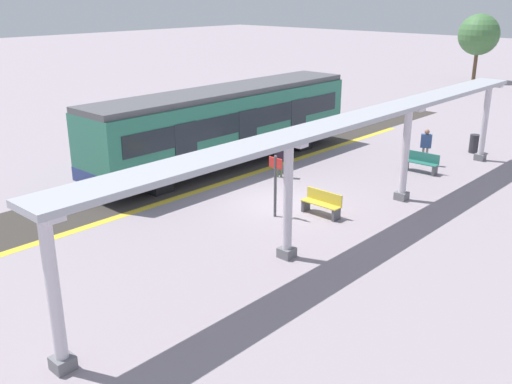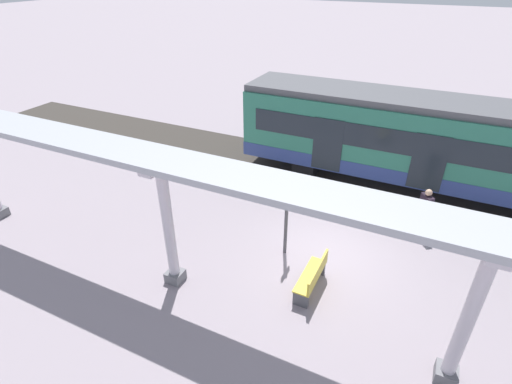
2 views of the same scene
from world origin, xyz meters
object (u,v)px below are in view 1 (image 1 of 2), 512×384
bench_mid_platform (421,162)px  trash_bin (474,144)px  platform_info_sign (275,180)px  passenger_waiting_near_edge (280,155)px  passenger_by_the_benches (426,143)px  canopy_pillar_nearest (54,292)px  train_near_carriage (227,125)px  canopy_pillar_third (405,153)px  canopy_pillar_fourth (485,122)px  bench_near_end (322,203)px  canopy_pillar_second (288,200)px

bench_mid_platform → trash_bin: trash_bin is taller
platform_info_sign → passenger_waiting_near_edge: platform_info_sign is taller
passenger_by_the_benches → passenger_waiting_near_edge: bearing=-122.1°
platform_info_sign → canopy_pillar_nearest: bearing=-75.8°
passenger_by_the_benches → trash_bin: bearing=78.0°
train_near_carriage → canopy_pillar_nearest: 15.21m
passenger_by_the_benches → canopy_pillar_nearest: bearing=-85.3°
canopy_pillar_third → platform_info_sign: canopy_pillar_third is taller
canopy_pillar_fourth → passenger_waiting_near_edge: (-5.21, -8.35, -0.83)m
train_near_carriage → passenger_waiting_near_edge: (2.95, 0.20, -0.85)m
canopy_pillar_third → bench_mid_platform: (-1.15, 3.74, -1.37)m
platform_info_sign → passenger_by_the_benches: bearing=84.8°
canopy_pillar_fourth → trash_bin: (-0.77, 1.11, -1.36)m
canopy_pillar_nearest → passenger_by_the_benches: 18.95m
bench_mid_platform → platform_info_sign: (-1.25, -8.29, 0.89)m
train_near_carriage → canopy_pillar_third: size_ratio=3.91×
train_near_carriage → trash_bin: bearing=52.6°
canopy_pillar_nearest → bench_mid_platform: size_ratio=2.36×
bench_near_end → trash_bin: trash_bin is taller
passenger_waiting_near_edge → platform_info_sign: bearing=-51.5°
canopy_pillar_fourth → passenger_waiting_near_edge: size_ratio=2.27×
canopy_pillar_third → platform_info_sign: 5.17m
train_near_carriage → trash_bin: size_ratio=15.63×
platform_info_sign → passenger_waiting_near_edge: (-2.81, 3.53, -0.34)m
bench_near_end → platform_info_sign: (-1.12, -1.23, 0.89)m
train_near_carriage → canopy_pillar_fourth: size_ratio=3.91×
canopy_pillar_second → passenger_by_the_benches: (-1.55, 11.61, -0.78)m
bench_near_end → trash_bin: bearing=87.5°
canopy_pillar_nearest → bench_near_end: canopy_pillar_nearest is taller
canopy_pillar_nearest → canopy_pillar_third: (0.00, 14.06, 0.00)m
train_near_carriage → passenger_by_the_benches: bearing=42.4°
bench_near_end → trash_bin: (0.51, 11.76, 0.00)m
trash_bin → platform_info_sign: bearing=-97.2°
canopy_pillar_nearest → platform_info_sign: bearing=104.2°
canopy_pillar_nearest → platform_info_sign: canopy_pillar_nearest is taller
canopy_pillar_fourth → bench_near_end: canopy_pillar_fourth is taller
passenger_by_the_benches → canopy_pillar_second: bearing=-82.4°
canopy_pillar_third → trash_bin: 8.58m
train_near_carriage → canopy_pillar_nearest: (8.17, -12.83, -0.02)m
bench_mid_platform → passenger_waiting_near_edge: passenger_waiting_near_edge is taller
platform_info_sign → canopy_pillar_second: bearing=-43.0°
canopy_pillar_third → bench_mid_platform: bearing=107.1°
bench_near_end → passenger_by_the_benches: size_ratio=0.91×
canopy_pillar_fourth → trash_bin: canopy_pillar_fourth is taller
canopy_pillar_nearest → passenger_waiting_near_edge: 14.06m
canopy_pillar_nearest → trash_bin: (-0.77, 22.50, -1.36)m
train_near_carriage → bench_near_end: train_near_carriage is taller
canopy_pillar_third → passenger_waiting_near_edge: 5.38m
train_near_carriage → canopy_pillar_third: canopy_pillar_third is taller
canopy_pillar_second → platform_info_sign: canopy_pillar_second is taller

